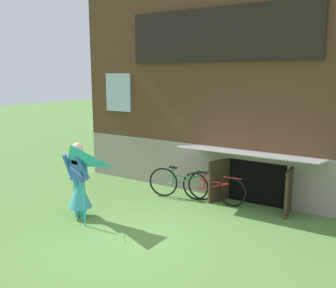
# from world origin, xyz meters

# --- Properties ---
(ground_plane) EXTENTS (60.00, 60.00, 0.00)m
(ground_plane) POSITION_xyz_m (0.00, 0.00, 0.00)
(ground_plane) COLOR #56843D
(log_house) EXTENTS (8.52, 6.18, 5.59)m
(log_house) POSITION_xyz_m (0.00, 5.53, 2.80)
(log_house) COLOR gray
(log_house) RESTS_ON ground_plane
(person) EXTENTS (0.61, 0.53, 1.68)m
(person) POSITION_xyz_m (-1.83, 0.03, 0.71)
(person) COLOR teal
(person) RESTS_ON ground_plane
(kite) EXTENTS (0.96, 0.95, 1.66)m
(kite) POSITION_xyz_m (-1.44, -0.51, 1.35)
(kite) COLOR #2DB2CC
(kite) RESTS_ON ground_plane
(bicycle_red) EXTENTS (1.68, 0.13, 0.77)m
(bicycle_red) POSITION_xyz_m (0.23, 2.46, 0.37)
(bicycle_red) COLOR black
(bicycle_red) RESTS_ON ground_plane
(bicycle_green) EXTENTS (1.73, 0.55, 0.82)m
(bicycle_green) POSITION_xyz_m (-0.58, 2.37, 0.39)
(bicycle_green) COLOR black
(bicycle_green) RESTS_ON ground_plane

